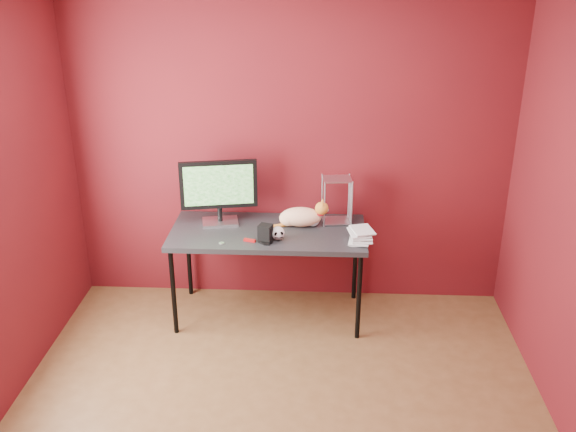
{
  "coord_description": "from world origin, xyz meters",
  "views": [
    {
      "loc": [
        0.23,
        -3.11,
        2.79
      ],
      "look_at": [
        0.02,
        1.15,
        0.97
      ],
      "focal_mm": 40.0,
      "sensor_mm": 36.0,
      "label": 1
    }
  ],
  "objects_px": {
    "desk": "(268,236)",
    "monitor": "(219,189)",
    "book_stack": "(353,177)",
    "cat": "(301,217)",
    "skull_mug": "(278,233)",
    "speaker": "(266,234)"
  },
  "relations": [
    {
      "from": "desk",
      "to": "skull_mug",
      "type": "height_order",
      "value": "skull_mug"
    },
    {
      "from": "cat",
      "to": "skull_mug",
      "type": "bearing_deg",
      "value": -121.87
    },
    {
      "from": "cat",
      "to": "speaker",
      "type": "height_order",
      "value": "cat"
    },
    {
      "from": "cat",
      "to": "monitor",
      "type": "bearing_deg",
      "value": 179.27
    },
    {
      "from": "monitor",
      "to": "speaker",
      "type": "height_order",
      "value": "monitor"
    },
    {
      "from": "monitor",
      "to": "skull_mug",
      "type": "xyz_separation_m",
      "value": [
        0.47,
        -0.28,
        -0.24
      ]
    },
    {
      "from": "skull_mug",
      "to": "book_stack",
      "type": "height_order",
      "value": "book_stack"
    },
    {
      "from": "desk",
      "to": "cat",
      "type": "distance_m",
      "value": 0.3
    },
    {
      "from": "monitor",
      "to": "book_stack",
      "type": "xyz_separation_m",
      "value": [
        1.02,
        -0.27,
        0.21
      ]
    },
    {
      "from": "skull_mug",
      "to": "book_stack",
      "type": "bearing_deg",
      "value": -12.31
    },
    {
      "from": "desk",
      "to": "speaker",
      "type": "distance_m",
      "value": 0.23
    },
    {
      "from": "monitor",
      "to": "desk",
      "type": "bearing_deg",
      "value": -28.2
    },
    {
      "from": "skull_mug",
      "to": "book_stack",
      "type": "xyz_separation_m",
      "value": [
        0.54,
        0.01,
        0.45
      ]
    },
    {
      "from": "monitor",
      "to": "speaker",
      "type": "distance_m",
      "value": 0.55
    },
    {
      "from": "desk",
      "to": "book_stack",
      "type": "xyz_separation_m",
      "value": [
        0.63,
        -0.15,
        0.55
      ]
    },
    {
      "from": "cat",
      "to": "skull_mug",
      "type": "relative_size",
      "value": 4.4
    },
    {
      "from": "monitor",
      "to": "cat",
      "type": "relative_size",
      "value": 1.24
    },
    {
      "from": "desk",
      "to": "monitor",
      "type": "relative_size",
      "value": 2.53
    },
    {
      "from": "monitor",
      "to": "cat",
      "type": "distance_m",
      "value": 0.68
    },
    {
      "from": "monitor",
      "to": "book_stack",
      "type": "distance_m",
      "value": 1.07
    },
    {
      "from": "monitor",
      "to": "skull_mug",
      "type": "relative_size",
      "value": 5.47
    },
    {
      "from": "desk",
      "to": "book_stack",
      "type": "distance_m",
      "value": 0.85
    }
  ]
}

